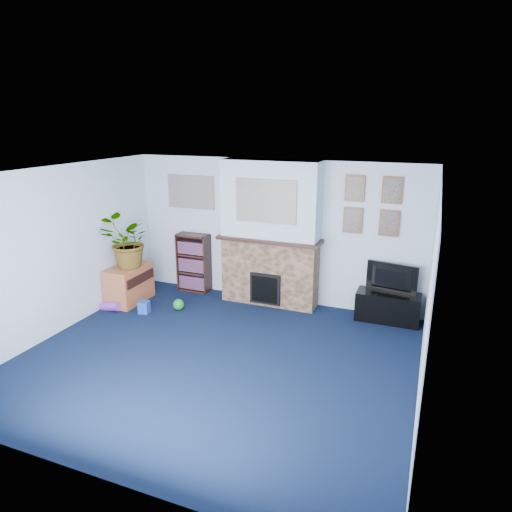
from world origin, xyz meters
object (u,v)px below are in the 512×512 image
at_px(tv_stand, 388,307).
at_px(bookshelf, 194,264).
at_px(sideboard, 129,282).
at_px(television, 390,279).

height_order(tv_stand, bookshelf, bookshelf).
bearing_deg(bookshelf, sideboard, -130.56).
bearing_deg(television, tv_stand, 100.06).
height_order(television, sideboard, television).
distance_m(tv_stand, television, 0.45).
relative_size(television, sideboard, 0.96).
xyz_separation_m(television, bookshelf, (-3.43, 0.06, -0.18)).
xyz_separation_m(television, sideboard, (-4.19, -0.84, -0.33)).
xyz_separation_m(tv_stand, bookshelf, (-3.43, 0.08, 0.28)).
xyz_separation_m(tv_stand, television, (-0.00, 0.02, 0.45)).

